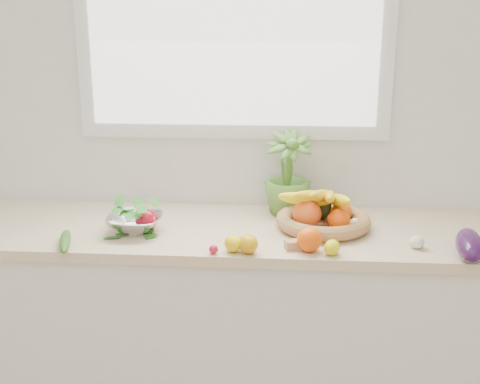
# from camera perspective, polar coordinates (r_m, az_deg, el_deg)

# --- Properties ---
(back_wall) EXTENTS (4.50, 0.02, 2.70)m
(back_wall) POSITION_cam_1_polar(r_m,az_deg,el_deg) (2.56, -0.59, 8.53)
(back_wall) COLOR white
(back_wall) RESTS_ON ground
(counter_cabinet) EXTENTS (2.20, 0.58, 0.86)m
(counter_cabinet) POSITION_cam_1_polar(r_m,az_deg,el_deg) (2.57, -1.11, -13.22)
(counter_cabinet) COLOR silver
(counter_cabinet) RESTS_ON ground
(countertop) EXTENTS (2.24, 0.62, 0.04)m
(countertop) POSITION_cam_1_polar(r_m,az_deg,el_deg) (2.38, -1.17, -3.77)
(countertop) COLOR beige
(countertop) RESTS_ON counter_cabinet
(window_frame) EXTENTS (1.30, 0.03, 1.10)m
(window_frame) POSITION_cam_1_polar(r_m,az_deg,el_deg) (2.52, -0.65, 17.54)
(window_frame) COLOR white
(window_frame) RESTS_ON back_wall
(window_pane) EXTENTS (1.18, 0.01, 0.98)m
(window_pane) POSITION_cam_1_polar(r_m,az_deg,el_deg) (2.50, -0.69, 17.55)
(window_pane) COLOR white
(window_pane) RESTS_ON window_frame
(orange_loose) EXTENTS (0.10, 0.10, 0.09)m
(orange_loose) POSITION_cam_1_polar(r_m,az_deg,el_deg) (2.13, 6.59, -4.51)
(orange_loose) COLOR #FD5508
(orange_loose) RESTS_ON countertop
(lemon_a) EXTENTS (0.10, 0.11, 0.07)m
(lemon_a) POSITION_cam_1_polar(r_m,az_deg,el_deg) (2.11, 0.77, -4.94)
(lemon_a) COLOR #D79C0B
(lemon_a) RESTS_ON countertop
(lemon_b) EXTENTS (0.08, 0.08, 0.05)m
(lemon_b) POSITION_cam_1_polar(r_m,az_deg,el_deg) (2.12, 8.72, -5.22)
(lemon_b) COLOR yellow
(lemon_b) RESTS_ON countertop
(lemon_c) EXTENTS (0.09, 0.09, 0.06)m
(lemon_c) POSITION_cam_1_polar(r_m,az_deg,el_deg) (2.12, -0.67, -4.92)
(lemon_c) COLOR yellow
(lemon_c) RESTS_ON countertop
(apple) EXTENTS (0.10, 0.10, 0.08)m
(apple) POSITION_cam_1_polar(r_m,az_deg,el_deg) (2.35, -8.89, -2.61)
(apple) COLOR #B60E22
(apple) RESTS_ON countertop
(ginger) EXTENTS (0.11, 0.07, 0.03)m
(ginger) POSITION_cam_1_polar(r_m,az_deg,el_deg) (2.16, 5.61, -4.95)
(ginger) COLOR tan
(ginger) RESTS_ON countertop
(garlic_a) EXTENTS (0.06, 0.06, 0.04)m
(garlic_a) POSITION_cam_1_polar(r_m,az_deg,el_deg) (2.38, 10.93, -2.97)
(garlic_a) COLOR white
(garlic_a) RESTS_ON countertop
(garlic_b) EXTENTS (0.07, 0.07, 0.05)m
(garlic_b) POSITION_cam_1_polar(r_m,az_deg,el_deg) (2.36, 6.22, -2.96)
(garlic_b) COLOR silver
(garlic_b) RESTS_ON countertop
(garlic_c) EXTENTS (0.06, 0.06, 0.05)m
(garlic_c) POSITION_cam_1_polar(r_m,az_deg,el_deg) (2.24, 16.43, -4.58)
(garlic_c) COLOR silver
(garlic_c) RESTS_ON countertop
(eggplant) EXTENTS (0.12, 0.25, 0.09)m
(eggplant) POSITION_cam_1_polar(r_m,az_deg,el_deg) (2.20, 20.92, -4.73)
(eggplant) COLOR #2E0F3A
(eggplant) RESTS_ON countertop
(cucumber) EXTENTS (0.10, 0.22, 0.04)m
(cucumber) POSITION_cam_1_polar(r_m,az_deg,el_deg) (2.26, -16.26, -4.48)
(cucumber) COLOR #2D5D1B
(cucumber) RESTS_ON countertop
(radish) EXTENTS (0.04, 0.04, 0.03)m
(radish) POSITION_cam_1_polar(r_m,az_deg,el_deg) (2.11, -2.53, -5.45)
(radish) COLOR red
(radish) RESTS_ON countertop
(potted_herb) EXTENTS (0.22, 0.22, 0.35)m
(potted_herb) POSITION_cam_1_polar(r_m,az_deg,el_deg) (2.48, 4.55, 1.80)
(potted_herb) COLOR #528731
(potted_herb) RESTS_ON countertop
(fruit_basket) EXTENTS (0.48, 0.48, 0.19)m
(fruit_basket) POSITION_cam_1_polar(r_m,az_deg,el_deg) (2.36, 7.83, -2.19)
(fruit_basket) COLOR tan
(fruit_basket) RESTS_ON countertop
(colander_with_spinach) EXTENTS (0.21, 0.21, 0.11)m
(colander_with_spinach) POSITION_cam_1_polar(r_m,az_deg,el_deg) (2.33, -9.96, -2.47)
(colander_with_spinach) COLOR silver
(colander_with_spinach) RESTS_ON countertop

